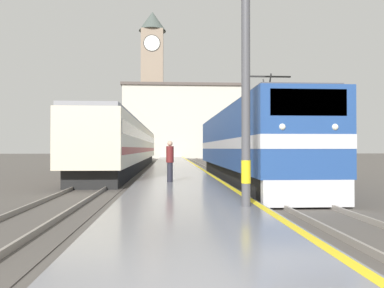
{
  "coord_description": "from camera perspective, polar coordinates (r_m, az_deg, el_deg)",
  "views": [
    {
      "loc": [
        -0.5,
        -3.95,
        1.83
      ],
      "look_at": [
        0.88,
        18.59,
        2.1
      ],
      "focal_mm": 35.0,
      "sensor_mm": 36.0,
      "label": 1
    }
  ],
  "objects": [
    {
      "name": "person_on_platform",
      "position": [
        16.9,
        -3.38,
        -2.46
      ],
      "size": [
        0.34,
        0.34,
        1.85
      ],
      "color": "#23232D",
      "rests_on": "platform"
    },
    {
      "name": "locomotive_train",
      "position": [
        20.62,
        8.04,
        -0.19
      ],
      "size": [
        2.92,
        18.95,
        4.9
      ],
      "color": "black",
      "rests_on": "ground"
    },
    {
      "name": "ground_plane",
      "position": [
        34.01,
        -2.67,
        -3.77
      ],
      "size": [
        200.0,
        200.0,
        0.0
      ],
      "primitive_type": "plane",
      "color": "#514C47"
    },
    {
      "name": "rail_track_near",
      "position": [
        29.3,
        4.6,
        -4.21
      ],
      "size": [
        2.83,
        140.0,
        0.16
      ],
      "color": "#514C47",
      "rests_on": "ground"
    },
    {
      "name": "rail_track_far",
      "position": [
        29.22,
        -10.39,
        -4.21
      ],
      "size": [
        2.83,
        140.0,
        0.16
      ],
      "color": "#514C47",
      "rests_on": "ground"
    },
    {
      "name": "clock_tower",
      "position": [
        84.74,
        -6.06,
        9.73
      ],
      "size": [
        6.0,
        6.0,
        32.3
      ],
      "color": "gray",
      "rests_on": "ground"
    },
    {
      "name": "passenger_train",
      "position": [
        33.52,
        -9.48,
        -0.27
      ],
      "size": [
        2.92,
        34.89,
        3.83
      ],
      "color": "black",
      "rests_on": "ground"
    },
    {
      "name": "station_building",
      "position": [
        71.76,
        -1.14,
        3.39
      ],
      "size": [
        23.37,
        8.6,
        13.81
      ],
      "color": "beige",
      "rests_on": "ground"
    },
    {
      "name": "catenary_mast",
      "position": [
        10.34,
        8.68,
        16.13
      ],
      "size": [
        2.42,
        0.25,
        8.95
      ],
      "color": "#4C4C51",
      "rests_on": "platform"
    },
    {
      "name": "platform",
      "position": [
        29.01,
        -2.52,
        -3.99
      ],
      "size": [
        4.08,
        140.0,
        0.33
      ],
      "color": "slate",
      "rests_on": "ground"
    }
  ]
}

